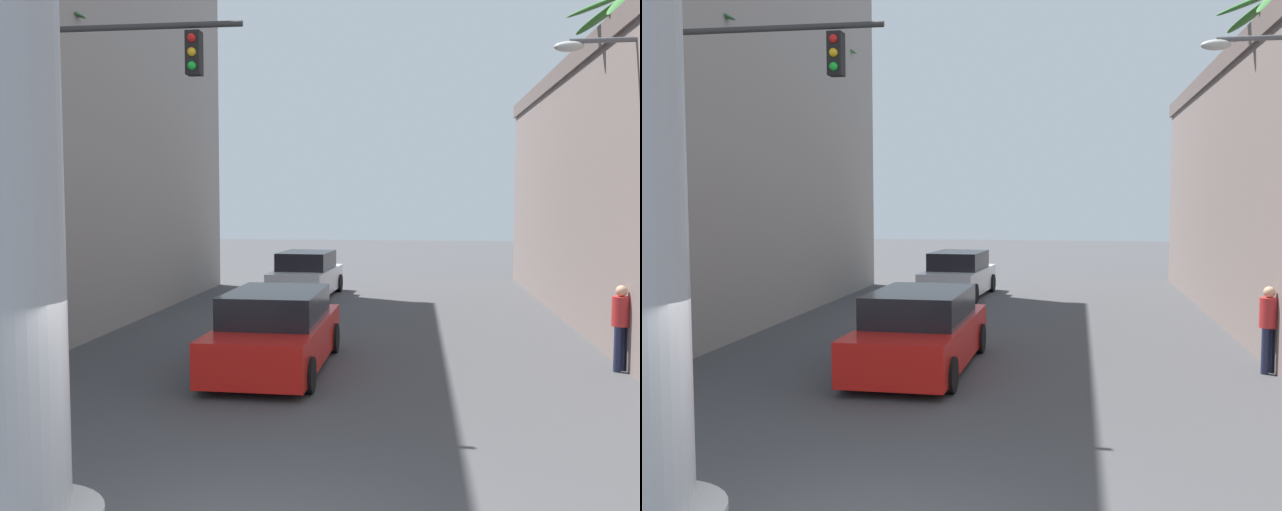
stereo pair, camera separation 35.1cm
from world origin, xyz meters
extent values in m
plane|color=#424244|center=(0.00, 10.00, 0.00)|extent=(87.12, 87.12, 0.00)
cube|color=gray|center=(-9.78, 12.12, 6.77)|extent=(7.60, 18.19, 13.53)
cylinder|color=#59595E|center=(5.51, 8.35, 6.35)|extent=(2.03, 0.10, 0.10)
ellipsoid|color=beige|center=(4.50, 8.35, 6.25)|extent=(0.56, 0.28, 0.20)
cylinder|color=#333333|center=(-3.84, 5.38, 6.15)|extent=(5.37, 0.10, 0.10)
cube|color=black|center=(-1.96, 5.38, 5.70)|extent=(0.24, 0.24, 0.70)
sphere|color=red|center=(-1.96, 5.25, 5.92)|extent=(0.14, 0.14, 0.14)
sphere|color=yellow|center=(-1.96, 5.25, 5.70)|extent=(0.14, 0.14, 0.14)
sphere|color=green|center=(-1.96, 5.25, 5.48)|extent=(0.14, 0.14, 0.14)
cylinder|color=black|center=(-1.95, 9.30, 0.32)|extent=(0.23, 0.64, 0.64)
cylinder|color=black|center=(-0.13, 9.27, 0.32)|extent=(0.23, 0.64, 0.64)
cylinder|color=black|center=(-2.01, 5.96, 0.32)|extent=(0.23, 0.64, 0.64)
cylinder|color=black|center=(-0.20, 5.93, 0.32)|extent=(0.23, 0.64, 0.64)
cube|color=red|center=(-1.07, 7.61, 0.56)|extent=(2.00, 4.80, 0.80)
cube|color=black|center=(-1.07, 7.61, 1.26)|extent=(1.80, 2.65, 0.60)
cylinder|color=black|center=(-2.83, 19.77, 0.32)|extent=(0.26, 0.65, 0.64)
cylinder|color=black|center=(-1.12, 19.65, 0.32)|extent=(0.26, 0.65, 0.64)
cylinder|color=black|center=(-3.04, 16.75, 0.32)|extent=(0.26, 0.65, 0.64)
cylinder|color=black|center=(-1.33, 16.63, 0.32)|extent=(0.26, 0.65, 0.64)
cube|color=silver|center=(-2.08, 18.20, 0.56)|extent=(2.10, 4.44, 0.80)
cube|color=black|center=(-2.08, 18.20, 1.26)|extent=(1.82, 2.49, 0.60)
cylinder|color=brown|center=(-6.97, 9.39, 3.92)|extent=(0.47, 0.57, 7.85)
ellipsoid|color=#2B5D2D|center=(-6.40, 9.49, 7.67)|extent=(1.33, 0.43, 0.64)
ellipsoid|color=#23672D|center=(-6.78, 10.07, 7.68)|extent=(0.90, 1.34, 0.62)
ellipsoid|color=#32622D|center=(-7.62, 9.89, 7.69)|extent=(1.26, 1.11, 0.60)
ellipsoid|color=#226B2D|center=(-7.65, 9.08, 7.70)|extent=(1.31, 1.04, 0.55)
ellipsoid|color=#2F762D|center=(-6.88, 8.80, 7.63)|extent=(0.72, 1.31, 0.77)
cylinder|color=brown|center=(6.53, 11.24, 3.97)|extent=(0.30, 0.42, 7.95)
ellipsoid|color=#306E2D|center=(6.02, 11.89, 7.73)|extent=(1.35, 1.47, 0.82)
ellipsoid|color=#306B2D|center=(5.74, 11.08, 7.75)|extent=(1.70, 0.66, 0.76)
cylinder|color=brown|center=(-7.13, 18.59, 4.53)|extent=(0.39, 0.49, 9.07)
ellipsoid|color=#20712D|center=(-6.45, 18.63, 8.84)|extent=(1.41, 0.37, 0.84)
ellipsoid|color=#21612D|center=(-6.81, 19.27, 8.91)|extent=(1.10, 1.45, 0.63)
ellipsoid|color=#27712D|center=(-7.43, 19.36, 8.93)|extent=(0.77, 1.54, 0.57)
ellipsoid|color=#32732D|center=(-7.87, 19.04, 8.85)|extent=(1.39, 1.06, 0.81)
ellipsoid|color=#22632D|center=(-7.91, 18.30, 8.90)|extent=(1.49, 0.96, 0.65)
ellipsoid|color=#276D2D|center=(-7.24, 17.86, 8.86)|extent=(0.40, 1.45, 0.77)
ellipsoid|color=#2B6C2D|center=(-6.80, 17.98, 8.92)|extent=(1.11, 1.45, 0.60)
cylinder|color=#1E233F|center=(5.53, 8.24, 0.44)|extent=(0.14, 0.14, 0.89)
cylinder|color=#1E233F|center=(5.66, 8.39, 0.44)|extent=(0.14, 0.14, 0.89)
cylinder|color=#B22626|center=(5.59, 8.31, 1.17)|extent=(0.48, 0.48, 0.58)
sphere|color=tan|center=(5.59, 8.31, 1.57)|extent=(0.22, 0.22, 0.22)
camera|label=1|loc=(1.60, -6.00, 3.32)|focal=40.00mm
camera|label=2|loc=(1.95, -5.95, 3.32)|focal=40.00mm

